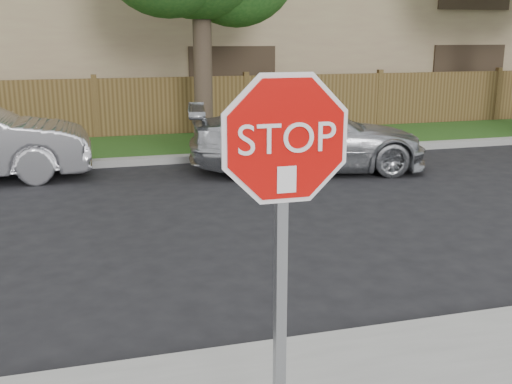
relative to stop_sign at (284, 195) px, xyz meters
name	(u,v)px	position (x,y,z in m)	size (l,w,h in m)	color
ground	(128,370)	(-0.85, 1.48, -1.83)	(90.00, 90.00, 0.00)	black
far_curb	(101,163)	(-0.85, 9.63, -1.75)	(70.00, 0.30, 0.15)	gray
grass_strip	(99,150)	(-0.85, 11.28, -1.77)	(70.00, 3.00, 0.12)	#1E4714
fence	(96,110)	(-0.85, 12.88, -1.03)	(70.00, 0.12, 1.60)	#4D371B
apartment_building	(87,8)	(-0.85, 18.48, 1.70)	(35.20, 9.20, 7.20)	#9B7F60
stop_sign	(284,195)	(0.00, 0.00, 0.00)	(1.01, 0.13, 2.55)	gray
sedan_right	(308,136)	(3.20, 8.18, -1.14)	(1.94, 4.78, 1.39)	#ACAFB4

